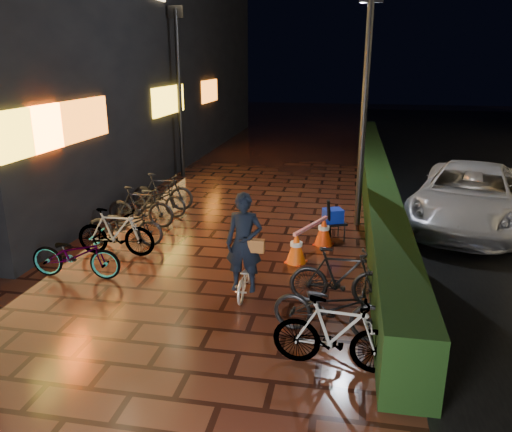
% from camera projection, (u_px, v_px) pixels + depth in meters
% --- Properties ---
extents(ground, '(80.00, 80.00, 0.00)m').
position_uv_depth(ground, '(187.00, 308.00, 8.17)').
color(ground, '#381911').
rests_on(ground, ground).
extents(hedge, '(0.70, 20.00, 1.00)m').
position_uv_depth(hedge, '(375.00, 178.00, 14.95)').
color(hedge, black).
rests_on(hedge, ground).
extents(van, '(3.82, 5.72, 1.46)m').
position_uv_depth(van, '(470.00, 196.00, 12.07)').
color(van, silver).
rests_on(van, ground).
extents(storefront_block, '(12.09, 22.00, 9.00)m').
position_uv_depth(storefront_block, '(39.00, 43.00, 19.24)').
color(storefront_block, black).
rests_on(storefront_block, ground).
extents(lamp_post_hedge, '(0.52, 0.16, 5.43)m').
position_uv_depth(lamp_post_hedge, '(365.00, 101.00, 11.42)').
color(lamp_post_hedge, black).
rests_on(lamp_post_hedge, ground).
extents(lamp_post_sf, '(0.53, 0.16, 5.51)m').
position_uv_depth(lamp_post_sf, '(179.00, 86.00, 16.46)').
color(lamp_post_sf, black).
rests_on(lamp_post_sf, ground).
extents(cyclist, '(0.66, 1.27, 1.83)m').
position_uv_depth(cyclist, '(245.00, 258.00, 8.46)').
color(cyclist, silver).
rests_on(cyclist, ground).
extents(traffic_barrier, '(0.95, 1.56, 0.65)m').
position_uv_depth(traffic_barrier, '(311.00, 239.00, 10.40)').
color(traffic_barrier, '#ED530C').
rests_on(traffic_barrier, ground).
extents(cart_assembly, '(0.68, 0.74, 1.03)m').
position_uv_depth(cart_assembly, '(333.00, 217.00, 11.11)').
color(cart_assembly, black).
rests_on(cart_assembly, ground).
extents(parked_bikes_storefront, '(1.94, 5.10, 1.00)m').
position_uv_depth(parked_bikes_storefront, '(132.00, 216.00, 11.40)').
color(parked_bikes_storefront, black).
rests_on(parked_bikes_storefront, ground).
extents(parked_bikes_hedge, '(1.83, 2.35, 1.00)m').
position_uv_depth(parked_bikes_hedge, '(335.00, 304.00, 7.30)').
color(parked_bikes_hedge, black).
rests_on(parked_bikes_hedge, ground).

